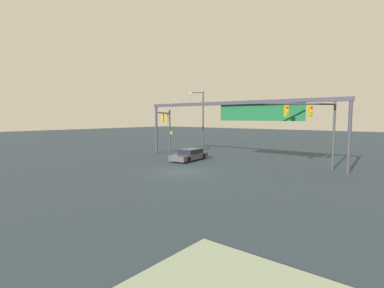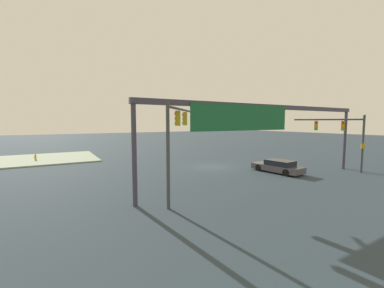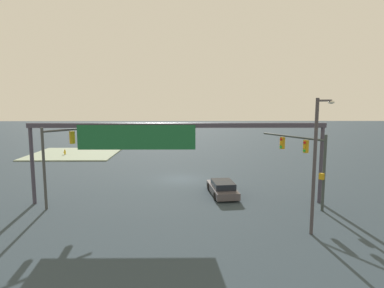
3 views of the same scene
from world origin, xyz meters
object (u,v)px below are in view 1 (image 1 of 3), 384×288
Objects in this scene: traffic_signal_near_corner at (167,123)px; traffic_signal_opposite_side at (314,120)px; sedan_car_approaching at (190,155)px; streetlamp_curved_arm at (202,117)px.

traffic_signal_near_corner is 17.87m from traffic_signal_opposite_side.
sedan_car_approaching is at bearing -38.89° from traffic_signal_opposite_side.
traffic_signal_opposite_side is (17.85, -0.60, 0.50)m from traffic_signal_near_corner.
traffic_signal_near_corner is at bearing -121.50° from sedan_car_approaching.
traffic_signal_near_corner is at bearing 35.02° from streetlamp_curved_arm.
sedan_car_approaching is (4.61, -8.13, -4.03)m from streetlamp_curved_arm.
traffic_signal_opposite_side is 1.20× the size of sedan_car_approaching.
traffic_signal_opposite_side is at bearing 118.75° from streetlamp_curved_arm.
traffic_signal_near_corner reaches higher than sedan_car_approaching.
traffic_signal_near_corner is 5.59m from streetlamp_curved_arm.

